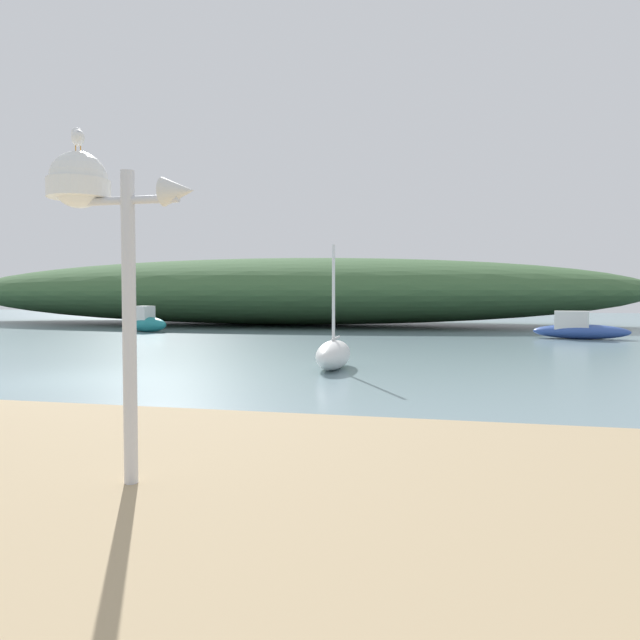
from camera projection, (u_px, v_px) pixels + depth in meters
name	position (u px, v px, depth m)	size (l,w,h in m)	color
ground_plane	(76.00, 380.00, 13.07)	(120.00, 120.00, 0.00)	gray
distant_hill	(275.00, 292.00, 39.63)	(46.75, 15.12, 4.35)	#3D6038
mast_structure	(96.00, 208.00, 5.18)	(1.37, 0.54, 2.92)	silver
seagull_on_radar	(78.00, 137.00, 5.21)	(0.26, 0.29, 0.23)	orange
motorboat_west_reach	(147.00, 322.00, 30.80)	(2.78, 1.75, 1.35)	teal
motorboat_off_point	(578.00, 329.00, 25.62)	(4.07, 1.84, 1.21)	#2D4C9E
sailboat_inner_mooring	(333.00, 354.00, 14.99)	(0.89, 2.60, 3.15)	white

